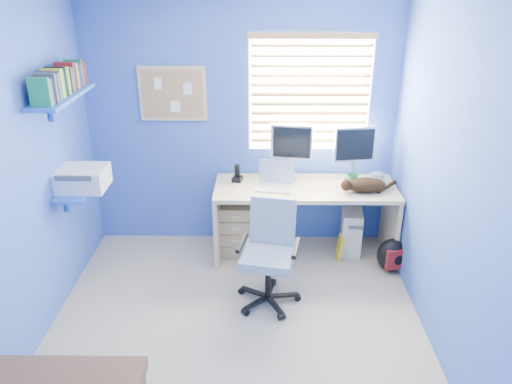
{
  "coord_description": "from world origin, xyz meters",
  "views": [
    {
      "loc": [
        0.19,
        -3.1,
        2.63
      ],
      "look_at": [
        0.15,
        0.65,
        0.95
      ],
      "focal_mm": 35.0,
      "sensor_mm": 36.0,
      "label": 1
    }
  ],
  "objects_px": {
    "cat": "(366,185)",
    "office_chair": "(269,266)",
    "desk": "(304,221)",
    "laptop": "(274,177)",
    "tower_pc": "(351,229)"
  },
  "relations": [
    {
      "from": "cat",
      "to": "office_chair",
      "type": "height_order",
      "value": "office_chair"
    },
    {
      "from": "desk",
      "to": "laptop",
      "type": "xyz_separation_m",
      "value": [
        -0.3,
        -0.05,
        0.48
      ]
    },
    {
      "from": "tower_pc",
      "to": "office_chair",
      "type": "distance_m",
      "value": 1.22
    },
    {
      "from": "tower_pc",
      "to": "office_chair",
      "type": "height_order",
      "value": "office_chair"
    },
    {
      "from": "cat",
      "to": "office_chair",
      "type": "bearing_deg",
      "value": -153.71
    },
    {
      "from": "desk",
      "to": "laptop",
      "type": "bearing_deg",
      "value": -171.23
    },
    {
      "from": "tower_pc",
      "to": "office_chair",
      "type": "bearing_deg",
      "value": -126.93
    },
    {
      "from": "desk",
      "to": "cat",
      "type": "bearing_deg",
      "value": -11.91
    },
    {
      "from": "tower_pc",
      "to": "office_chair",
      "type": "xyz_separation_m",
      "value": [
        -0.85,
        -0.88,
        0.11
      ]
    },
    {
      "from": "desk",
      "to": "tower_pc",
      "type": "height_order",
      "value": "desk"
    },
    {
      "from": "laptop",
      "to": "office_chair",
      "type": "height_order",
      "value": "laptop"
    },
    {
      "from": "office_chair",
      "to": "laptop",
      "type": "bearing_deg",
      "value": 85.74
    },
    {
      "from": "desk",
      "to": "office_chair",
      "type": "height_order",
      "value": "office_chair"
    },
    {
      "from": "laptop",
      "to": "cat",
      "type": "height_order",
      "value": "laptop"
    },
    {
      "from": "desk",
      "to": "laptop",
      "type": "height_order",
      "value": "laptop"
    }
  ]
}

